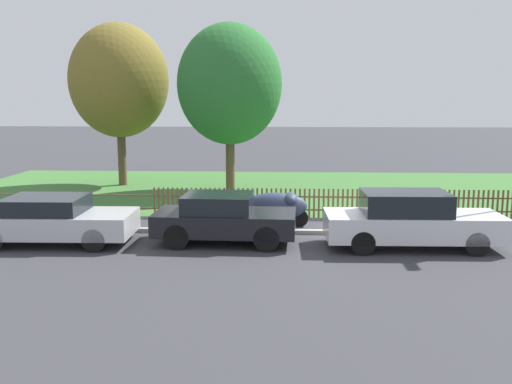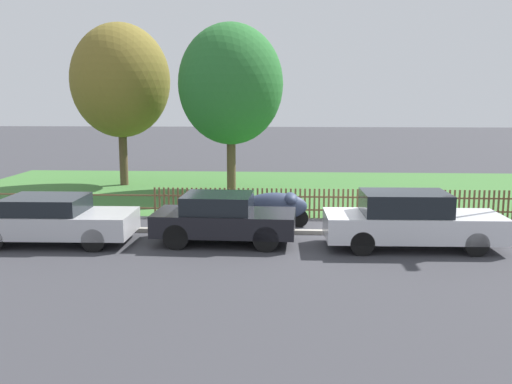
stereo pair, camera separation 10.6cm
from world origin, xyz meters
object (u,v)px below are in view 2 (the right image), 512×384
parked_car_silver_hatchback (53,219)px  parked_car_black_saloon (223,218)px  tree_nearest_kerb (121,81)px  parked_car_navy_estate (410,220)px  tree_behind_motorcycle (231,84)px  covered_motorcycle (276,206)px

parked_car_silver_hatchback → parked_car_black_saloon: size_ratio=1.11×
parked_car_black_saloon → tree_nearest_kerb: tree_nearest_kerb is taller
parked_car_navy_estate → tree_nearest_kerb: (-10.51, 10.29, 3.86)m
parked_car_black_saloon → tree_nearest_kerb: size_ratio=0.54×
parked_car_black_saloon → tree_behind_motorcycle: size_ratio=0.55×
covered_motorcycle → tree_nearest_kerb: tree_nearest_kerb is taller
parked_car_navy_estate → tree_nearest_kerb: bearing=134.4°
parked_car_black_saloon → covered_motorcycle: 2.41m
tree_nearest_kerb → covered_motorcycle: bearing=-49.1°
tree_nearest_kerb → tree_behind_motorcycle: 5.17m
parked_car_navy_estate → covered_motorcycle: bearing=146.6°
parked_car_navy_estate → tree_behind_motorcycle: (-5.54, 8.88, 3.67)m
tree_nearest_kerb → parked_car_silver_hatchback: bearing=-84.4°
parked_car_black_saloon → parked_car_navy_estate: parked_car_navy_estate is taller
parked_car_silver_hatchback → parked_car_black_saloon: 4.58m
parked_car_black_saloon → covered_motorcycle: (1.39, 1.97, -0.05)m
tree_behind_motorcycle → tree_nearest_kerb: bearing=164.2°
parked_car_navy_estate → covered_motorcycle: size_ratio=2.23×
tree_behind_motorcycle → parked_car_black_saloon: bearing=-85.9°
parked_car_silver_hatchback → parked_car_navy_estate: size_ratio=0.93×
covered_motorcycle → tree_nearest_kerb: (-6.99, 8.07, 3.96)m
parked_car_black_saloon → covered_motorcycle: bearing=56.8°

